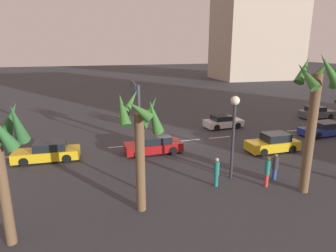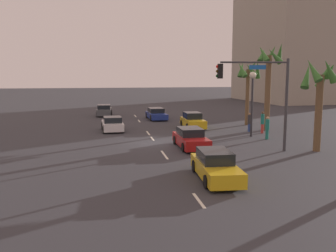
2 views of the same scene
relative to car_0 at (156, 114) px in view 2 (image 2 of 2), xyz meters
The scene contains 22 objects.
ground_plane 14.47m from the car_0, ahead, with size 220.00×220.00×0.00m, color #333338.
lane_stripe_0 4.30m from the car_0, 150.24° to the right, with size 2.36×0.14×0.01m, color silver.
lane_stripe_1 2.57m from the car_0, 57.72° to the right, with size 2.21×0.14×0.01m, color silver.
lane_stripe_2 10.06m from the car_0, 12.14° to the right, with size 2.11×0.14×0.01m, color silver.
lane_stripe_3 12.90m from the car_0, ahead, with size 1.80×0.14×0.01m, color silver.
lane_stripe_4 18.89m from the car_0, ahead, with size 2.55×0.14×0.01m, color silver.
lane_stripe_5 27.64m from the car_0, ahead, with size 1.86×0.14×0.01m, color silver.
car_0 is the anchor object (origin of this frame).
car_1 9.50m from the car_0, 32.93° to the right, with size 3.99×2.04×1.33m.
car_2 16.65m from the car_0, ahead, with size 4.51×1.93×1.38m.
car_3 7.80m from the car_0, 18.75° to the left, with size 4.19×1.82×1.49m.
car_4 24.58m from the car_0, ahead, with size 4.75×1.96×1.41m.
car_5 7.37m from the car_0, 127.26° to the right, with size 4.01×1.98×1.40m.
traffic_signal 19.61m from the car_0, 13.43° to the left, with size 0.77×4.85×6.18m.
streetlamp 14.77m from the car_0, 25.12° to the left, with size 0.56×0.56×5.34m.
pedestrian_0 16.02m from the car_0, 25.45° to the left, with size 0.39×0.39×1.83m.
pedestrian_1 12.61m from the car_0, 33.87° to the left, with size 0.44×0.44×1.70m.
pedestrian_2 13.94m from the car_0, 33.90° to the left, with size 0.36×0.36×1.93m.
palm_tree_0 14.24m from the car_0, 42.45° to the left, with size 2.56×2.62×8.02m.
palm_tree_1 21.32m from the car_0, 23.01° to the left, with size 2.47×2.54×6.25m.
palm_tree_2 11.41m from the car_0, 53.47° to the left, with size 2.57×2.66×6.66m.
building_0 40.32m from the car_0, 129.33° to the left, with size 20.63×16.21×25.28m, color #9E9384.
Camera 2 is at (27.55, -3.77, 5.21)m, focal length 39.67 mm.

